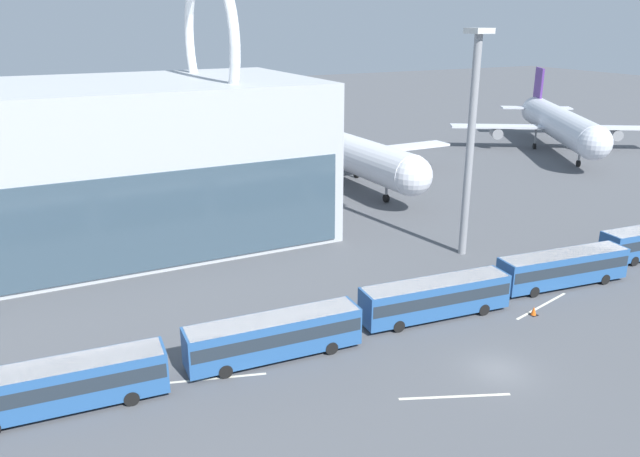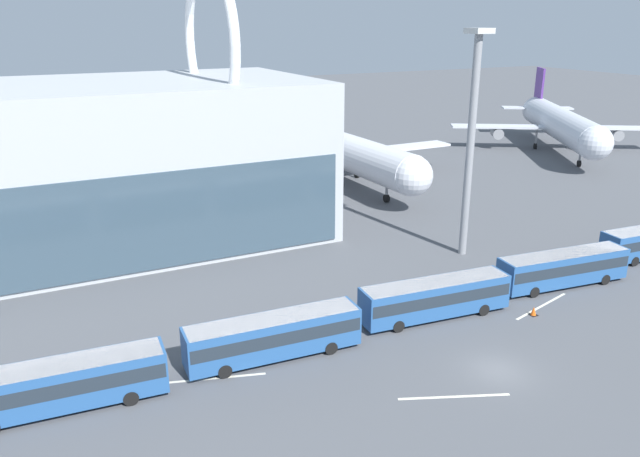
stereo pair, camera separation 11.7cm
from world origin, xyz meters
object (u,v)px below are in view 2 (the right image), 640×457
at_px(shuttle_bus_3, 435,296).
at_px(traffic_cone_1, 534,311).
at_px(floodlight_mast, 471,133).
at_px(airliner_at_gate_far, 341,150).
at_px(shuttle_bus_1, 60,383).
at_px(airliner_parked_remote, 559,123).
at_px(shuttle_bus_4, 563,267).
at_px(shuttle_bus_2, 274,334).

height_order(shuttle_bus_3, traffic_cone_1, shuttle_bus_3).
bearing_deg(floodlight_mast, airliner_at_gate_far, 84.79).
relative_size(shuttle_bus_1, shuttle_bus_3, 1.00).
bearing_deg(shuttle_bus_1, shuttle_bus_3, 4.01).
bearing_deg(airliner_parked_remote, airliner_at_gate_far, -55.74).
bearing_deg(floodlight_mast, traffic_cone_1, -105.47).
height_order(airliner_at_gate_far, airliner_parked_remote, airliner_at_gate_far).
height_order(airliner_parked_remote, floodlight_mast, floodlight_mast).
relative_size(airliner_at_gate_far, traffic_cone_1, 53.58).
distance_m(shuttle_bus_4, floodlight_mast, 15.63).
xyz_separation_m(shuttle_bus_3, traffic_cone_1, (7.69, -3.44, -1.53)).
distance_m(shuttle_bus_2, floodlight_mast, 30.28).
distance_m(shuttle_bus_1, shuttle_bus_2, 14.47).
xyz_separation_m(shuttle_bus_2, shuttle_bus_4, (28.93, 0.00, 0.00)).
relative_size(shuttle_bus_1, shuttle_bus_4, 1.00).
distance_m(shuttle_bus_2, shuttle_bus_4, 28.93).
bearing_deg(shuttle_bus_3, airliner_parked_remote, 41.73).
bearing_deg(airliner_parked_remote, shuttle_bus_2, -28.00).
bearing_deg(floodlight_mast, shuttle_bus_1, -165.20).
bearing_deg(shuttle_bus_4, airliner_parked_remote, 50.22).
relative_size(shuttle_bus_1, traffic_cone_1, 17.42).
xyz_separation_m(shuttle_bus_1, shuttle_bus_3, (28.93, -0.09, 0.00)).
relative_size(shuttle_bus_3, floodlight_mast, 0.58).
xyz_separation_m(airliner_parked_remote, shuttle_bus_4, (-47.71, -46.07, -3.26)).
bearing_deg(airliner_parked_remote, shuttle_bus_3, -22.51).
height_order(airliner_parked_remote, shuttle_bus_4, airliner_parked_remote).
bearing_deg(shuttle_bus_4, airliner_at_gate_far, 96.05).
xyz_separation_m(airliner_at_gate_far, shuttle_bus_2, (-29.05, -43.35, -3.03)).
distance_m(shuttle_bus_3, floodlight_mast, 19.25).
height_order(airliner_parked_remote, shuttle_bus_3, airliner_parked_remote).
height_order(shuttle_bus_1, shuttle_bus_2, same).
relative_size(shuttle_bus_2, shuttle_bus_3, 1.00).
bearing_deg(shuttle_bus_2, airliner_parked_remote, 34.30).
bearing_deg(airliner_at_gate_far, shuttle_bus_1, -46.31).
distance_m(airliner_parked_remote, traffic_cone_1, 73.75).
distance_m(shuttle_bus_1, shuttle_bus_3, 28.93).
distance_m(airliner_at_gate_far, shuttle_bus_2, 52.28).
distance_m(shuttle_bus_3, shuttle_bus_4, 14.46).
bearing_deg(airliner_at_gate_far, shuttle_bus_2, -34.94).
height_order(airliner_at_gate_far, floodlight_mast, floodlight_mast).
xyz_separation_m(shuttle_bus_1, traffic_cone_1, (36.61, -3.53, -1.53)).
height_order(shuttle_bus_1, traffic_cone_1, shuttle_bus_1).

